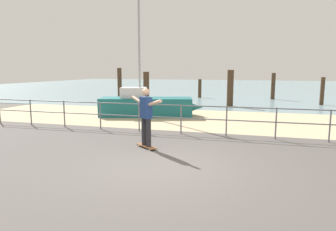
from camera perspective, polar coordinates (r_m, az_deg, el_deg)
name	(u,v)px	position (r m, az deg, el deg)	size (l,w,h in m)	color
ground_plane	(150,182)	(6.24, -3.34, -12.44)	(24.00, 10.00, 0.04)	#514C49
beach_strip	(208,120)	(13.81, 7.64, -0.77)	(24.00, 6.00, 0.04)	tan
sea_surface	(239,87)	(41.60, 13.27, 5.35)	(72.00, 50.00, 0.04)	#75939E
railing_fence	(160,114)	(10.70, -1.60, 0.34)	(14.14, 0.05, 1.05)	slate
sailboat	(149,106)	(14.63, -3.53, 1.90)	(5.06, 2.44, 5.52)	#19666B
skateboard	(146,146)	(8.72, -4.11, -5.83)	(0.76, 0.64, 0.08)	brown
skateboarder	(146,114)	(8.53, -4.18, 0.36)	(1.21, 0.94, 1.65)	#26262B
groyne_post_0	(120,84)	(23.11, -9.14, 5.94)	(0.32, 0.32, 2.38)	#422D1E
groyne_post_1	(146,88)	(20.39, -4.13, 5.30)	(0.40, 0.40, 2.11)	#422D1E
groyne_post_2	(200,89)	(24.41, 6.03, 5.10)	(0.27, 0.27, 1.49)	#422D1E
groyne_post_3	(230,88)	(18.90, 11.69, 5.06)	(0.39, 0.39, 2.23)	#422D1E
groyne_post_4	(273,86)	(24.17, 19.27, 5.24)	(0.30, 0.30, 2.00)	#422D1E
groyne_post_5	(322,91)	(21.49, 27.16, 4.10)	(0.25, 0.25, 1.78)	#422D1E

